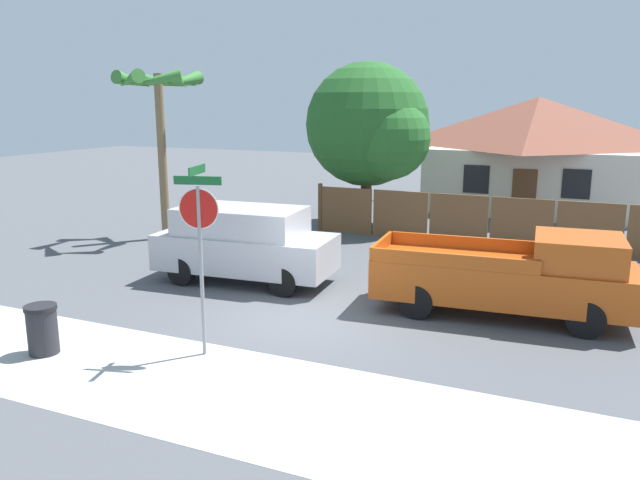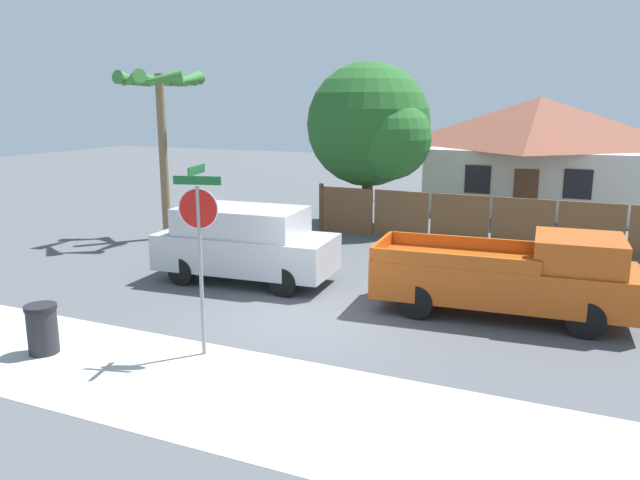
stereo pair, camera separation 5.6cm
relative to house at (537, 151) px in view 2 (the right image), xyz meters
name	(u,v)px [view 2 (the right image)]	position (x,y,z in m)	size (l,w,h in m)	color
ground_plane	(305,319)	(-2.96, -17.04, -2.45)	(80.00, 80.00, 0.00)	#4C4F54
sidewalk_strip	(209,388)	(-2.96, -20.64, -2.44)	(36.00, 3.20, 0.01)	#B2B2AD
wooden_fence	(490,221)	(-0.53, -8.33, -1.65)	(11.95, 0.12, 1.68)	brown
house	(537,151)	(0.00, 0.00, 0.00)	(8.79, 7.64, 4.72)	beige
oak_tree	(373,128)	(-5.01, -7.03, 1.16)	(4.65, 4.43, 5.93)	brown
palm_tree	(160,95)	(-10.67, -11.67, 2.27)	(2.71, 2.92, 5.50)	brown
red_suv	(245,242)	(-5.57, -15.09, -1.43)	(4.63, 2.24, 1.92)	#B7B7BC
orange_pickup	(513,276)	(1.02, -15.07, -1.55)	(5.52, 2.30, 1.84)	#B74C14
stop_sign	(199,229)	(-3.84, -19.50, -0.11)	(0.84, 0.75, 3.45)	gray
trash_bin	(42,329)	(-6.56, -20.66, -1.98)	(0.58, 0.58, 0.92)	#28282D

